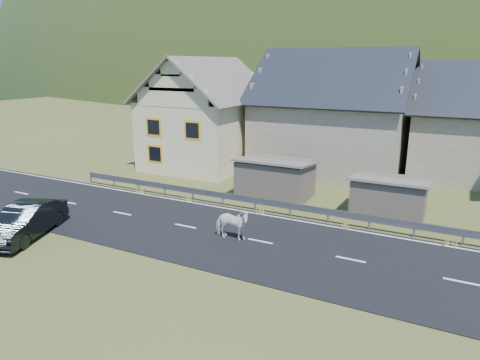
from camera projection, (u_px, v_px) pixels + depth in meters
The scene contains 12 objects.
ground at pixel (260, 242), 19.00m from camera, with size 160.00×160.00×0.00m, color #3C4A1E.
road at pixel (260, 242), 18.99m from camera, with size 60.00×7.00×0.04m, color black.
lane_markings at pixel (260, 241), 18.99m from camera, with size 60.00×6.60×0.01m, color silver.
guardrail at pixel (290, 206), 22.01m from camera, with size 28.10×0.09×0.75m.
shed_left at pixel (275, 179), 25.17m from camera, with size 4.30×3.30×2.40m, color #67584B.
shed_right at pixel (389, 198), 21.90m from camera, with size 3.80×2.90×2.20m, color #67584B.
house_cream at pixel (207, 108), 32.55m from camera, with size 7.80×9.80×8.30m.
house_stone_a at pixel (334, 107), 31.09m from camera, with size 10.80×9.80×8.90m.
mountain at pixel (451, 132), 176.56m from camera, with size 440.00×280.00×260.00m, color #1F320D.
conifer_patch at pixel (247, 69), 136.02m from camera, with size 76.00×50.00×28.00m, color black.
horse at pixel (232, 224), 19.01m from camera, with size 1.73×0.79×1.46m, color silver.
car at pixel (26, 221), 19.41m from camera, with size 1.62×4.64×1.53m, color black.
Camera 1 is at (7.22, -16.07, 7.69)m, focal length 32.00 mm.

